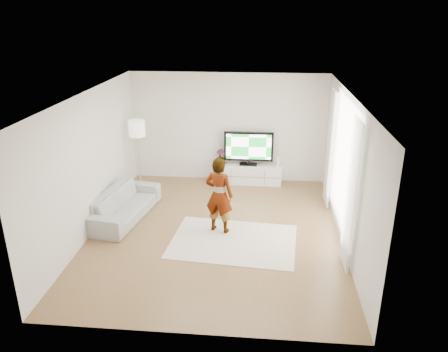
# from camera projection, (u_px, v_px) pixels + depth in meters

# --- Properties ---
(floor) EXTENTS (6.00, 6.00, 0.00)m
(floor) POSITION_uv_depth(u_px,v_px,m) (216.00, 232.00, 8.92)
(floor) COLOR #986E44
(floor) RESTS_ON ground
(ceiling) EXTENTS (6.00, 6.00, 0.00)m
(ceiling) POSITION_uv_depth(u_px,v_px,m) (215.00, 95.00, 7.91)
(ceiling) COLOR white
(ceiling) RESTS_ON wall_back
(wall_left) EXTENTS (0.02, 6.00, 2.80)m
(wall_left) POSITION_uv_depth(u_px,v_px,m) (90.00, 164.00, 8.63)
(wall_left) COLOR silver
(wall_left) RESTS_ON floor
(wall_right) EXTENTS (0.02, 6.00, 2.80)m
(wall_right) POSITION_uv_depth(u_px,v_px,m) (347.00, 172.00, 8.20)
(wall_right) COLOR silver
(wall_right) RESTS_ON floor
(wall_back) EXTENTS (5.00, 0.02, 2.80)m
(wall_back) POSITION_uv_depth(u_px,v_px,m) (228.00, 128.00, 11.20)
(wall_back) COLOR silver
(wall_back) RESTS_ON floor
(wall_front) EXTENTS (5.00, 0.02, 2.80)m
(wall_front) POSITION_uv_depth(u_px,v_px,m) (189.00, 247.00, 5.63)
(wall_front) COLOR silver
(wall_front) RESTS_ON floor
(window) EXTENTS (0.01, 2.60, 2.50)m
(window) POSITION_uv_depth(u_px,v_px,m) (344.00, 164.00, 8.46)
(window) COLOR white
(window) RESTS_ON wall_right
(curtain_near) EXTENTS (0.04, 0.70, 2.60)m
(curtain_near) POSITION_uv_depth(u_px,v_px,m) (351.00, 195.00, 7.30)
(curtain_near) COLOR white
(curtain_near) RESTS_ON floor
(curtain_far) EXTENTS (0.04, 0.70, 2.60)m
(curtain_far) POSITION_uv_depth(u_px,v_px,m) (330.00, 149.00, 9.71)
(curtain_far) COLOR white
(curtain_far) RESTS_ON floor
(media_console) EXTENTS (1.72, 0.49, 0.48)m
(media_console) POSITION_uv_depth(u_px,v_px,m) (248.00, 174.00, 11.35)
(media_console) COLOR white
(media_console) RESTS_ON floor
(television) EXTENTS (1.25, 0.25, 0.87)m
(television) POSITION_uv_depth(u_px,v_px,m) (249.00, 147.00, 11.12)
(television) COLOR black
(television) RESTS_ON media_console
(game_console) EXTENTS (0.06, 0.15, 0.20)m
(game_console) POSITION_uv_depth(u_px,v_px,m) (278.00, 162.00, 11.17)
(game_console) COLOR white
(game_console) RESTS_ON media_console
(potted_plant) EXTENTS (0.24, 0.24, 0.39)m
(potted_plant) POSITION_uv_depth(u_px,v_px,m) (220.00, 157.00, 11.26)
(potted_plant) COLOR #3F7238
(potted_plant) RESTS_ON media_console
(rug) EXTENTS (2.55, 1.94, 0.01)m
(rug) POSITION_uv_depth(u_px,v_px,m) (233.00, 241.00, 8.55)
(rug) COLOR beige
(rug) RESTS_ON floor
(player) EXTENTS (0.66, 0.53, 1.58)m
(player) POSITION_uv_depth(u_px,v_px,m) (219.00, 195.00, 8.68)
(player) COLOR #334772
(player) RESTS_ON rug
(sofa) EXTENTS (1.16, 2.24, 0.62)m
(sofa) POSITION_uv_depth(u_px,v_px,m) (124.00, 204.00, 9.43)
(sofa) COLOR #A6A6A1
(sofa) RESTS_ON floor
(floor_lamp) EXTENTS (0.39, 0.39, 1.77)m
(floor_lamp) POSITION_uv_depth(u_px,v_px,m) (137.00, 131.00, 10.50)
(floor_lamp) COLOR silver
(floor_lamp) RESTS_ON floor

